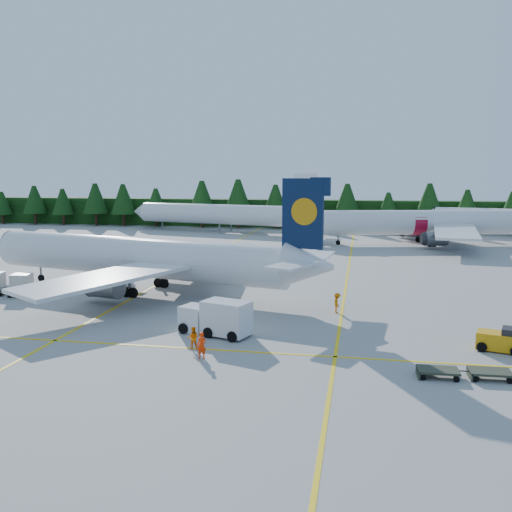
% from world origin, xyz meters
% --- Properties ---
extents(ground, '(320.00, 320.00, 0.00)m').
position_xyz_m(ground, '(0.00, 0.00, 0.00)').
color(ground, '#9E9E99').
rests_on(ground, ground).
extents(taxi_stripe_a, '(0.25, 120.00, 0.01)m').
position_xyz_m(taxi_stripe_a, '(-14.00, 20.00, 0.01)').
color(taxi_stripe_a, yellow).
rests_on(taxi_stripe_a, ground).
extents(taxi_stripe_b, '(0.25, 120.00, 0.01)m').
position_xyz_m(taxi_stripe_b, '(6.00, 20.00, 0.01)').
color(taxi_stripe_b, yellow).
rests_on(taxi_stripe_b, ground).
extents(taxi_stripe_cross, '(80.00, 0.25, 0.01)m').
position_xyz_m(taxi_stripe_cross, '(0.00, -6.00, 0.01)').
color(taxi_stripe_cross, yellow).
rests_on(taxi_stripe_cross, ground).
extents(treeline_hedge, '(220.00, 4.00, 6.00)m').
position_xyz_m(treeline_hedge, '(0.00, 82.00, 3.00)').
color(treeline_hedge, black).
rests_on(treeline_hedge, ground).
extents(airliner_navy, '(38.71, 31.45, 11.47)m').
position_xyz_m(airliner_navy, '(-15.75, 11.52, 3.45)').
color(airliner_navy, silver).
rests_on(airliner_navy, ground).
extents(airliner_red, '(40.79, 33.21, 12.02)m').
position_xyz_m(airliner_red, '(15.98, 55.46, 3.61)').
color(airliner_red, silver).
rests_on(airliner_red, ground).
extents(airliner_far_left, '(39.64, 12.33, 11.70)m').
position_xyz_m(airliner_far_left, '(-22.47, 69.30, 3.67)').
color(airliner_far_left, silver).
rests_on(airliner_far_left, ground).
extents(airstairs, '(4.42, 6.00, 3.84)m').
position_xyz_m(airstairs, '(-18.61, 13.83, 0.84)').
color(airstairs, silver).
rests_on(airstairs, ground).
extents(service_truck, '(5.81, 3.64, 2.64)m').
position_xyz_m(service_truck, '(-3.05, -2.36, 1.31)').
color(service_truck, white).
rests_on(service_truck, ground).
extents(baggage_tug, '(3.23, 2.31, 1.56)m').
position_xyz_m(baggage_tug, '(16.95, -2.65, 0.76)').
color(baggage_tug, orange).
rests_on(baggage_tug, ground).
extents(uld_pair, '(5.75, 2.30, 1.86)m').
position_xyz_m(uld_pair, '(-26.43, 7.03, 1.25)').
color(uld_pair, '#303627').
rests_on(uld_pair, ground).
extents(crew_a, '(0.67, 0.48, 1.73)m').
position_xyz_m(crew_a, '(-2.52, -7.87, 0.86)').
color(crew_a, '#FD3105').
rests_on(crew_a, ground).
extents(crew_b, '(0.84, 0.71, 1.56)m').
position_xyz_m(crew_b, '(-3.65, -6.03, 0.78)').
color(crew_b, orange).
rests_on(crew_b, ground).
extents(crew_c, '(0.64, 0.81, 1.73)m').
position_xyz_m(crew_c, '(5.58, 5.97, 0.86)').
color(crew_c, orange).
rests_on(crew_c, ground).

